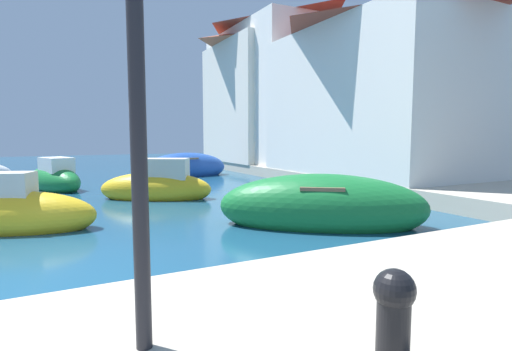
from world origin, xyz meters
The scene contains 13 objects.
ground centered at (0.00, 0.00, 0.00)m, with size 80.00×80.00×0.00m, color navy.
quay_promenade centered at (4.32, -0.37, 0.25)m, with size 44.00×32.00×0.50m.
moored_boat_0 centered at (-0.27, 3.67, 0.38)m, with size 3.67×2.35×1.55m.
moored_boat_3 centered at (0.60, 10.95, 0.40)m, with size 2.52×3.89×1.53m.
moored_boat_4 centered at (6.04, 0.97, 0.44)m, with size 4.92×4.22×1.57m.
moored_boat_7 centered at (6.73, 13.56, 0.44)m, with size 4.47×2.03×1.57m.
moored_boat_8 centered at (3.61, 6.73, 0.41)m, with size 3.84×2.91×1.60m.
waterfront_building_main centered at (13.00, 6.46, 4.07)m, with size 6.29×9.46×7.04m.
waterfront_building_annex centered at (13.00, 16.26, 4.72)m, with size 6.49×7.41×8.32m.
waterfront_building_far centered at (13.00, 15.45, 5.01)m, with size 5.68×9.64×8.92m.
quayside_lamp_post centered at (1.07, -3.52, 2.91)m, with size 0.28×0.28×3.94m.
mooring_bollard centered at (2.64, -4.47, 0.87)m, with size 0.30×0.30×0.65m.
quayside_tree centered at (13.01, 11.16, 3.37)m, with size 3.08×3.08×4.42m.
Camera 1 is at (0.51, -6.45, 2.09)m, focal length 28.05 mm.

